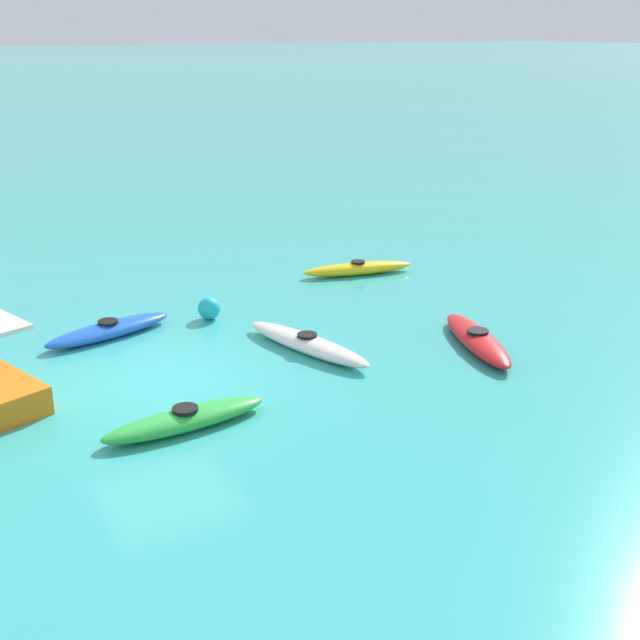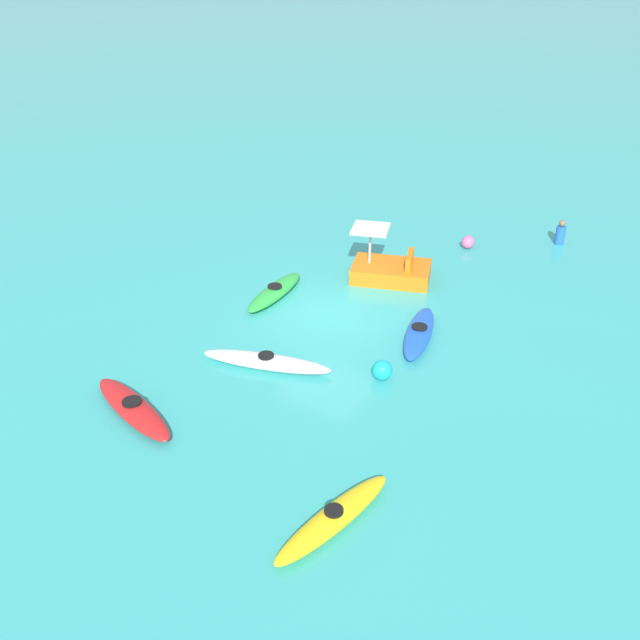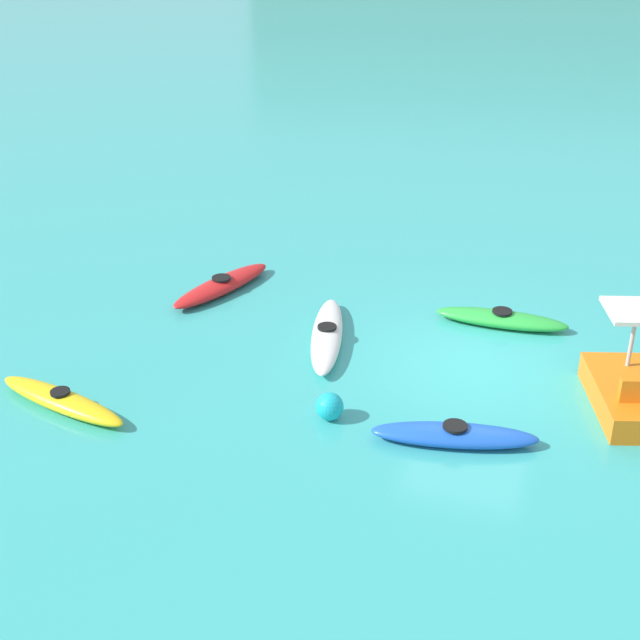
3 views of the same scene
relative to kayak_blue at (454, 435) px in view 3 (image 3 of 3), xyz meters
The scene contains 8 objects.
ground_plane 2.71m from the kayak_blue, 92.43° to the left, with size 600.00×600.00×0.00m, color #38ADA8.
kayak_blue is the anchor object (origin of this frame).
kayak_red 7.67m from the kayak_blue, 145.26° to the left, with size 1.66×3.09×0.37m.
kayak_green 4.68m from the kayak_blue, 88.29° to the left, with size 2.85×0.76×0.37m.
kayak_yellow 7.11m from the kayak_blue, behind, with size 3.04×1.26×0.37m.
kayak_white 4.26m from the kayak_blue, 138.89° to the left, with size 1.44×3.40×0.37m.
pedal_boat_orange 3.63m from the kayak_blue, 36.46° to the left, with size 2.13×2.73×1.68m.
buoy_cyan 2.27m from the kayak_blue, behind, with size 0.51×0.51×0.51m, color #19B7C6.
Camera 3 is at (1.91, -15.39, 8.79)m, focal length 49.71 mm.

